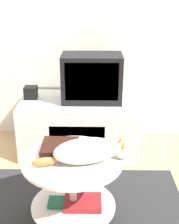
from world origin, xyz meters
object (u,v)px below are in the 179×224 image
Objects in this scene: tv at (92,78)px; dvd_box at (60,148)px; cat at (88,151)px; speaker at (31,92)px.

dvd_box is at bearing -102.10° from tv.
tv is at bearing 77.90° from dvd_box.
dvd_box is at bearing 131.64° from cat.
tv is 0.92m from dvd_box.
cat reaches higher than speaker.
tv is 2.27× the size of dvd_box.
cat is (0.53, -1.04, 0.00)m from speaker.
dvd_box is at bearing -69.01° from speaker.
cat is (-0.01, -1.00, -0.14)m from tv.
tv is 4.63× the size of speaker.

